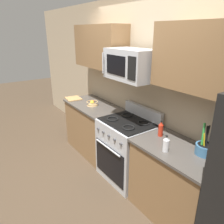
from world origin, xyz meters
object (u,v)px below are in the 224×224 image
at_px(fruit_basket, 92,103).
at_px(cutting_board, 73,98).
at_px(utensil_crock, 205,149).
at_px(microwave, 131,64).
at_px(bottle_hot_sauce, 161,129).
at_px(range_oven, 127,149).
at_px(bottle_vinegar, 166,144).

bearing_deg(fruit_basket, cutting_board, -169.07).
xyz_separation_m(utensil_crock, fruit_basket, (-2.05, -0.17, -0.02)).
xyz_separation_m(microwave, bottle_hot_sauce, (0.56, 0.04, -0.72)).
relative_size(microwave, fruit_basket, 3.55).
distance_m(range_oven, microwave, 1.24).
bearing_deg(bottle_hot_sauce, utensil_crock, 6.76).
height_order(range_oven, bottle_hot_sauce, bottle_hot_sauce).
bearing_deg(bottle_hot_sauce, fruit_basket, -176.16).
bearing_deg(range_oven, microwave, 90.08).
relative_size(cutting_board, bottle_hot_sauce, 1.45).
relative_size(bottle_hot_sauce, bottle_vinegar, 1.07).
distance_m(microwave, fruit_basket, 1.21).
xyz_separation_m(range_oven, bottle_vinegar, (0.84, -0.16, 0.52)).
height_order(utensil_crock, cutting_board, utensil_crock).
bearing_deg(microwave, cutting_board, -173.52).
bearing_deg(utensil_crock, bottle_vinegar, -133.10).
bearing_deg(bottle_vinegar, range_oven, 169.18).
xyz_separation_m(utensil_crock, cutting_board, (-2.59, -0.27, -0.06)).
xyz_separation_m(utensil_crock, bottle_hot_sauce, (-0.56, -0.07, 0.03)).
bearing_deg(bottle_hot_sauce, microwave, -176.27).
height_order(bottle_hot_sauce, bottle_vinegar, bottle_hot_sauce).
relative_size(utensil_crock, bottle_hot_sauce, 1.70).
height_order(utensil_crock, bottle_hot_sauce, utensil_crock).
height_order(microwave, cutting_board, microwave).
bearing_deg(fruit_basket, bottle_vinegar, -4.02).
bearing_deg(cutting_board, bottle_hot_sauce, 5.73).
height_order(fruit_basket, bottle_vinegar, bottle_vinegar).
relative_size(range_oven, bottle_hot_sauce, 5.40).
bearing_deg(range_oven, utensil_crock, 6.65).
relative_size(fruit_basket, cutting_board, 0.68).
xyz_separation_m(bottle_hot_sauce, bottle_vinegar, (0.29, -0.23, -0.01)).
distance_m(bottle_hot_sauce, bottle_vinegar, 0.36).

